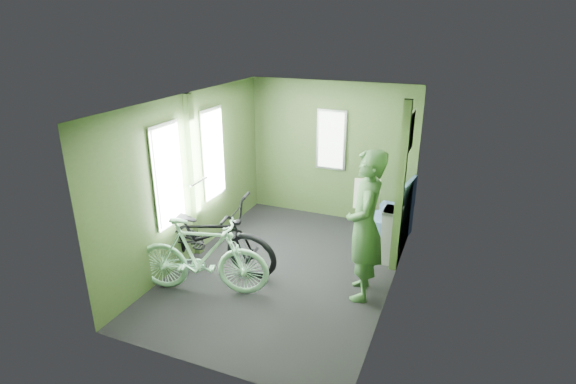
{
  "coord_description": "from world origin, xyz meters",
  "views": [
    {
      "loc": [
        2.05,
        -4.92,
        3.17
      ],
      "look_at": [
        0.0,
        0.1,
        1.1
      ],
      "focal_mm": 28.0,
      "sensor_mm": 36.0,
      "label": 1
    }
  ],
  "objects_px": {
    "bicycle_mint": "(205,291)",
    "bicycle_black": "(207,269)",
    "bench_seat": "(391,223)",
    "passenger": "(365,226)",
    "waste_box": "(391,235)"
  },
  "relations": [
    {
      "from": "passenger",
      "to": "bench_seat",
      "type": "bearing_deg",
      "value": 165.87
    },
    {
      "from": "passenger",
      "to": "bench_seat",
      "type": "distance_m",
      "value": 1.75
    },
    {
      "from": "bicycle_black",
      "to": "waste_box",
      "type": "bearing_deg",
      "value": -62.13
    },
    {
      "from": "passenger",
      "to": "bicycle_black",
      "type": "bearing_deg",
      "value": -96.05
    },
    {
      "from": "bicycle_mint",
      "to": "bench_seat",
      "type": "relative_size",
      "value": 1.73
    },
    {
      "from": "bicycle_black",
      "to": "passenger",
      "type": "bearing_deg",
      "value": -83.78
    },
    {
      "from": "passenger",
      "to": "bench_seat",
      "type": "xyz_separation_m",
      "value": [
        0.06,
        1.62,
        -0.65
      ]
    },
    {
      "from": "bicycle_mint",
      "to": "passenger",
      "type": "xyz_separation_m",
      "value": [
        1.82,
        0.69,
        0.93
      ]
    },
    {
      "from": "bicycle_mint",
      "to": "bench_seat",
      "type": "height_order",
      "value": "bench_seat"
    },
    {
      "from": "bench_seat",
      "to": "waste_box",
      "type": "bearing_deg",
      "value": -72.55
    },
    {
      "from": "bicycle_mint",
      "to": "bicycle_black",
      "type": "bearing_deg",
      "value": 14.24
    },
    {
      "from": "bicycle_mint",
      "to": "bench_seat",
      "type": "xyz_separation_m",
      "value": [
        1.88,
        2.31,
        0.28
      ]
    },
    {
      "from": "passenger",
      "to": "waste_box",
      "type": "relative_size",
      "value": 2.35
    },
    {
      "from": "bicycle_black",
      "to": "bench_seat",
      "type": "bearing_deg",
      "value": -49.07
    },
    {
      "from": "bicycle_mint",
      "to": "passenger",
      "type": "relative_size",
      "value": 0.89
    }
  ]
}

